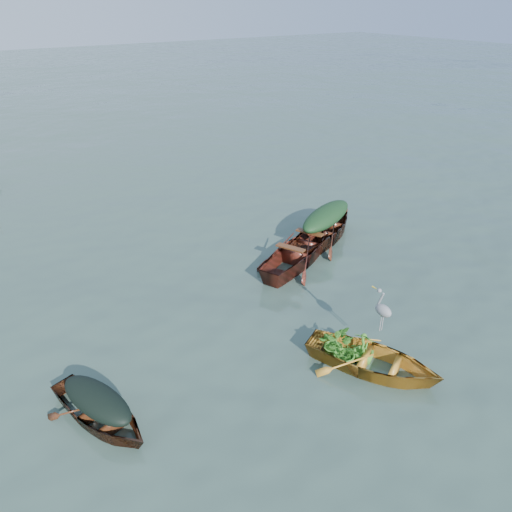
{
  "coord_description": "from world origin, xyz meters",
  "views": [
    {
      "loc": [
        -6.7,
        -7.29,
        6.61
      ],
      "look_at": [
        -0.18,
        2.3,
        0.5
      ],
      "focal_mm": 35.0,
      "sensor_mm": 36.0,
      "label": 1
    }
  ],
  "objects_px": {
    "dark_covered_boat": "(101,421)",
    "green_tarp_boat": "(325,241)",
    "open_wooden_boat": "(299,262)",
    "yellow_dinghy": "(371,370)",
    "heron": "(382,317)"
  },
  "relations": [
    {
      "from": "dark_covered_boat",
      "to": "green_tarp_boat",
      "type": "distance_m",
      "value": 8.63
    },
    {
      "from": "open_wooden_boat",
      "to": "yellow_dinghy",
      "type": "bearing_deg",
      "value": 135.7
    },
    {
      "from": "yellow_dinghy",
      "to": "dark_covered_boat",
      "type": "relative_size",
      "value": 1.09
    },
    {
      "from": "green_tarp_boat",
      "to": "heron",
      "type": "xyz_separation_m",
      "value": [
        -2.64,
        -4.67,
        0.91
      ]
    },
    {
      "from": "open_wooden_boat",
      "to": "heron",
      "type": "bearing_deg",
      "value": 140.26
    },
    {
      "from": "dark_covered_boat",
      "to": "open_wooden_boat",
      "type": "xyz_separation_m",
      "value": [
        6.52,
        2.63,
        0.0
      ]
    },
    {
      "from": "dark_covered_boat",
      "to": "heron",
      "type": "distance_m",
      "value": 5.61
    },
    {
      "from": "yellow_dinghy",
      "to": "green_tarp_boat",
      "type": "bearing_deg",
      "value": 30.98
    },
    {
      "from": "yellow_dinghy",
      "to": "green_tarp_boat",
      "type": "height_order",
      "value": "green_tarp_boat"
    },
    {
      "from": "yellow_dinghy",
      "to": "dark_covered_boat",
      "type": "distance_m",
      "value": 5.17
    },
    {
      "from": "open_wooden_boat",
      "to": "green_tarp_boat",
      "type": "bearing_deg",
      "value": -90.47
    },
    {
      "from": "yellow_dinghy",
      "to": "heron",
      "type": "bearing_deg",
      "value": 5.19
    },
    {
      "from": "yellow_dinghy",
      "to": "heron",
      "type": "distance_m",
      "value": 1.07
    },
    {
      "from": "open_wooden_boat",
      "to": "dark_covered_boat",
      "type": "bearing_deg",
      "value": 88.31
    },
    {
      "from": "green_tarp_boat",
      "to": "open_wooden_boat",
      "type": "xyz_separation_m",
      "value": [
        -1.47,
        -0.63,
        0.0
      ]
    }
  ]
}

